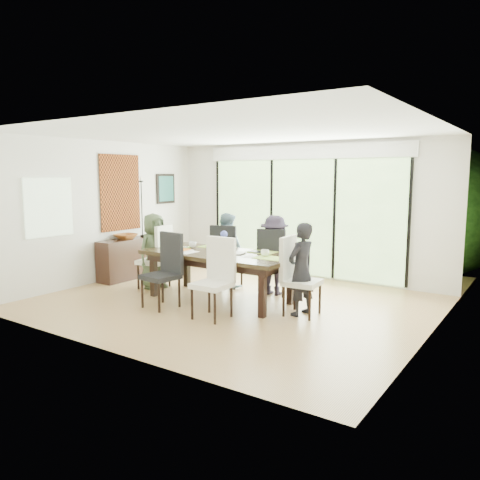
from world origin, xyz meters
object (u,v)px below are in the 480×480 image
Objects in this scene: vase at (224,248)px; cup_b at (224,251)px; chair_right_end at (302,276)px; sideboard at (130,258)px; person_far_left at (227,250)px; table_top at (220,254)px; chair_near_right at (212,279)px; chair_near_left at (160,271)px; person_right_end at (301,269)px; person_left_end at (154,251)px; cup_c at (265,253)px; chair_far_left at (228,255)px; laptop at (176,248)px; bowl at (126,237)px; chair_left_end at (154,256)px; cup_a at (193,245)px; person_far_right at (274,255)px; chair_far_right at (275,261)px.

cup_b is (0.10, -0.15, -0.01)m from vase.
chair_right_end is 0.82× the size of sideboard.
vase is at bearing -6.70° from sideboard.
vase is at bearing 131.34° from person_far_left.
chair_near_right is at bearing -60.11° from table_top.
chair_near_left is 2.17m from person_right_end.
person_left_end is (-2.98, 0.00, 0.10)m from chair_right_end.
chair_right_end is 0.75m from cup_c.
chair_far_left is 11.00× the size of cup_b.
laptop is at bearing -15.31° from sideboard.
bowl is (-1.99, 1.12, 0.26)m from chair_near_left.
chair_left_end reaches higher than cup_a.
chair_near_right is at bearing -35.92° from person_right_end.
table_top is at bearing 50.16° from person_far_right.
laptop is (0.65, -0.10, 0.23)m from chair_left_end.
laptop is 1.75m from sideboard.
table_top is at bearing -12.09° from cup_a.
cup_c is at bearing 77.64° from chair_right_end.
person_left_end is at bearing 155.62° from chair_near_right.
chair_left_end is at bearing 8.92° from chair_far_right.
cup_a is (-0.70, 0.15, 0.08)m from table_top.
chair_near_left is 1.11m from vase.
person_far_right is at bearing 56.47° from table_top.
person_left_end is at bearing 24.69° from chair_far_left.
chair_right_end is (3.00, 0.00, 0.00)m from chair_left_end.
person_right_end is at bearing 30.58° from chair_near_left.
chair_near_right is (0.95, -1.72, 0.00)m from chair_far_left.
chair_far_right is 0.82× the size of sideboard.
chair_near_left is at bearing -124.69° from person_left_end.
bowl is at bearing -2.40° from chair_far_right.
chair_near_left is at bearing -120.87° from vase.
person_far_left is (-0.95, 1.70, 0.10)m from chair_near_right.
person_left_end is at bearing 145.27° from chair_near_left.
table_top is 2.18× the size of chair_near_left.
person_left_end is 2.19m from person_far_right.
person_left_end is (-2.03, -0.85, 0.10)m from chair_far_right.
vase is (1.55, 0.05, 0.28)m from chair_left_end.
chair_right_end is at bearing -8.13° from cup_c.
chair_far_left is 2.77× the size of bowl.
sideboard is at bearing 170.36° from cup_b.
person_far_left is (0.05, 1.70, 0.10)m from chair_near_left.
chair_near_right reaches higher than cup_b.
laptop reaches higher than table_top.
sideboard is at bearing -119.37° from chair_left_end.
person_far_left is at bearing 95.18° from chair_near_left.
person_far_right reaches higher than sideboard.
chair_right_end is 8.87× the size of cup_c.
person_far_left is at bearing 69.81° from cup_a.
bowl is (-2.99, 1.12, 0.26)m from chair_near_right.
cup_c is (0.25, -0.73, 0.16)m from person_far_right.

